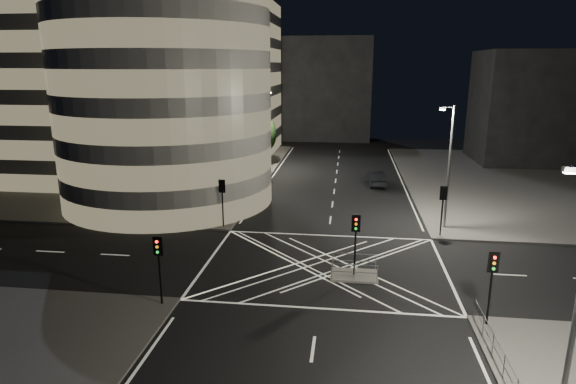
# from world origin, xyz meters

# --- Properties ---
(ground) EXTENTS (120.00, 120.00, 0.00)m
(ground) POSITION_xyz_m (0.00, 0.00, 0.00)
(ground) COLOR black
(ground) RESTS_ON ground
(sidewalk_far_left) EXTENTS (42.00, 42.00, 0.15)m
(sidewalk_far_left) POSITION_xyz_m (-29.00, 27.00, 0.07)
(sidewalk_far_left) COLOR #555250
(sidewalk_far_left) RESTS_ON ground
(central_island) EXTENTS (3.00, 2.00, 0.15)m
(central_island) POSITION_xyz_m (2.00, -1.50, 0.07)
(central_island) COLOR slate
(central_island) RESTS_ON ground
(office_tower_curved) EXTENTS (30.00, 29.00, 27.20)m
(office_tower_curved) POSITION_xyz_m (-20.74, 18.74, 12.65)
(office_tower_curved) COLOR gray
(office_tower_curved) RESTS_ON sidewalk_far_left
(office_block_rear) EXTENTS (24.00, 16.00, 22.00)m
(office_block_rear) POSITION_xyz_m (-22.00, 42.00, 11.15)
(office_block_rear) COLOR gray
(office_block_rear) RESTS_ON sidewalk_far_left
(building_right_far) EXTENTS (14.00, 12.00, 15.00)m
(building_right_far) POSITION_xyz_m (26.00, 40.00, 7.65)
(building_right_far) COLOR black
(building_right_far) RESTS_ON sidewalk_far_right
(building_far_end) EXTENTS (18.00, 8.00, 18.00)m
(building_far_end) POSITION_xyz_m (-4.00, 58.00, 9.00)
(building_far_end) COLOR black
(building_far_end) RESTS_ON ground
(tree_a) EXTENTS (3.85, 3.85, 6.31)m
(tree_a) POSITION_xyz_m (-10.50, 9.00, 4.23)
(tree_a) COLOR black
(tree_a) RESTS_ON sidewalk_far_left
(tree_b) EXTENTS (4.81, 4.81, 7.21)m
(tree_b) POSITION_xyz_m (-10.50, 15.00, 4.58)
(tree_b) COLOR black
(tree_b) RESTS_ON sidewalk_far_left
(tree_c) EXTENTS (4.21, 4.21, 6.52)m
(tree_c) POSITION_xyz_m (-10.50, 21.00, 4.24)
(tree_c) COLOR black
(tree_c) RESTS_ON sidewalk_far_left
(tree_d) EXTENTS (4.96, 4.96, 7.53)m
(tree_d) POSITION_xyz_m (-10.50, 27.00, 4.82)
(tree_d) COLOR black
(tree_d) RESTS_ON sidewalk_far_left
(tree_e) EXTENTS (4.55, 4.55, 6.64)m
(tree_e) POSITION_xyz_m (-10.50, 33.00, 4.17)
(tree_e) COLOR black
(tree_e) RESTS_ON sidewalk_far_left
(traffic_signal_fl) EXTENTS (0.55, 0.22, 4.00)m
(traffic_signal_fl) POSITION_xyz_m (-8.80, 6.80, 2.91)
(traffic_signal_fl) COLOR black
(traffic_signal_fl) RESTS_ON sidewalk_far_left
(traffic_signal_nl) EXTENTS (0.55, 0.22, 4.00)m
(traffic_signal_nl) POSITION_xyz_m (-8.80, -6.80, 2.91)
(traffic_signal_nl) COLOR black
(traffic_signal_nl) RESTS_ON sidewalk_near_left
(traffic_signal_fr) EXTENTS (0.55, 0.22, 4.00)m
(traffic_signal_fr) POSITION_xyz_m (8.80, 6.80, 2.91)
(traffic_signal_fr) COLOR black
(traffic_signal_fr) RESTS_ON sidewalk_far_right
(traffic_signal_nr) EXTENTS (0.55, 0.22, 4.00)m
(traffic_signal_nr) POSITION_xyz_m (8.80, -6.80, 2.91)
(traffic_signal_nr) COLOR black
(traffic_signal_nr) RESTS_ON sidewalk_near_right
(traffic_signal_island) EXTENTS (0.55, 0.22, 4.00)m
(traffic_signal_island) POSITION_xyz_m (2.00, -1.50, 2.91)
(traffic_signal_island) COLOR black
(traffic_signal_island) RESTS_ON central_island
(street_lamp_left_near) EXTENTS (1.25, 0.25, 10.00)m
(street_lamp_left_near) POSITION_xyz_m (-9.44, 12.00, 5.54)
(street_lamp_left_near) COLOR slate
(street_lamp_left_near) RESTS_ON sidewalk_far_left
(street_lamp_left_far) EXTENTS (1.25, 0.25, 10.00)m
(street_lamp_left_far) POSITION_xyz_m (-9.44, 30.00, 5.54)
(street_lamp_left_far) COLOR slate
(street_lamp_left_far) RESTS_ON sidewalk_far_left
(street_lamp_right_far) EXTENTS (1.25, 0.25, 10.00)m
(street_lamp_right_far) POSITION_xyz_m (9.44, 9.00, 5.54)
(street_lamp_right_far) COLOR slate
(street_lamp_right_far) RESTS_ON sidewalk_far_right
(railing_near_right) EXTENTS (0.06, 11.70, 1.10)m
(railing_near_right) POSITION_xyz_m (8.30, -12.15, 0.70)
(railing_near_right) COLOR slate
(railing_near_right) RESTS_ON sidewalk_near_right
(railing_island_south) EXTENTS (2.80, 0.06, 1.10)m
(railing_island_south) POSITION_xyz_m (2.00, -2.40, 0.70)
(railing_island_south) COLOR slate
(railing_island_south) RESTS_ON central_island
(railing_island_north) EXTENTS (2.80, 0.06, 1.10)m
(railing_island_north) POSITION_xyz_m (2.00, -0.60, 0.70)
(railing_island_north) COLOR slate
(railing_island_north) RESTS_ON central_island
(sedan) EXTENTS (2.23, 5.01, 1.60)m
(sedan) POSITION_xyz_m (4.51, 23.44, 0.80)
(sedan) COLOR black
(sedan) RESTS_ON ground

